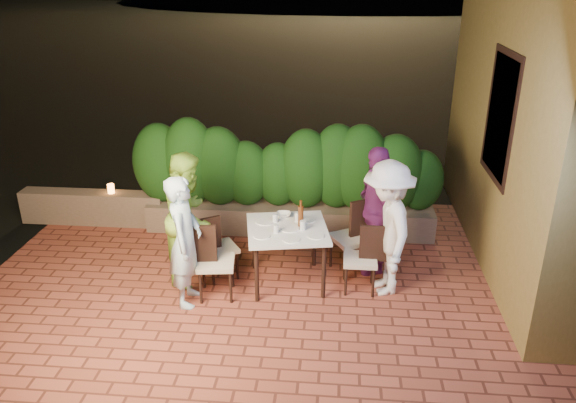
# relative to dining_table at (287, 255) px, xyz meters

# --- Properties ---
(ground) EXTENTS (400.00, 400.00, 0.00)m
(ground) POSITION_rel_dining_table_xyz_m (-0.31, -0.82, -0.40)
(ground) COLOR black
(ground) RESTS_ON ground
(terrace_floor) EXTENTS (7.00, 6.00, 0.15)m
(terrace_floor) POSITION_rel_dining_table_xyz_m (-0.31, -0.32, -0.45)
(terrace_floor) COLOR brown
(terrace_floor) RESTS_ON ground
(building_wall) EXTENTS (1.60, 5.00, 5.00)m
(building_wall) POSITION_rel_dining_table_xyz_m (3.29, 1.18, 2.12)
(building_wall) COLOR olive
(building_wall) RESTS_ON ground
(window_pane) EXTENTS (0.08, 1.00, 1.40)m
(window_pane) POSITION_rel_dining_table_xyz_m (2.51, 0.68, 1.62)
(window_pane) COLOR black
(window_pane) RESTS_ON building_wall
(window_frame) EXTENTS (0.06, 1.15, 1.55)m
(window_frame) POSITION_rel_dining_table_xyz_m (2.50, 0.68, 1.62)
(window_frame) COLOR black
(window_frame) RESTS_ON building_wall
(planter) EXTENTS (4.20, 0.55, 0.40)m
(planter) POSITION_rel_dining_table_xyz_m (-0.11, 1.48, -0.17)
(planter) COLOR brown
(planter) RESTS_ON ground
(hedge) EXTENTS (4.00, 0.70, 1.10)m
(hedge) POSITION_rel_dining_table_xyz_m (-0.11, 1.48, 0.57)
(hedge) COLOR #143B10
(hedge) RESTS_ON planter
(parapet) EXTENTS (2.20, 0.30, 0.50)m
(parapet) POSITION_rel_dining_table_xyz_m (-3.11, 1.48, -0.12)
(parapet) COLOR brown
(parapet) RESTS_ON ground
(hill) EXTENTS (52.00, 40.00, 22.00)m
(hill) POSITION_rel_dining_table_xyz_m (1.69, 59.18, -4.38)
(hill) COLOR black
(hill) RESTS_ON ground
(dining_table) EXTENTS (1.11, 1.11, 0.75)m
(dining_table) POSITION_rel_dining_table_xyz_m (0.00, 0.00, 0.00)
(dining_table) COLOR white
(dining_table) RESTS_ON ground
(plate_nw) EXTENTS (0.21, 0.21, 0.01)m
(plate_nw) POSITION_rel_dining_table_xyz_m (-0.28, -0.25, 0.38)
(plate_nw) COLOR white
(plate_nw) RESTS_ON dining_table
(plate_sw) EXTENTS (0.22, 0.22, 0.01)m
(plate_sw) POSITION_rel_dining_table_xyz_m (-0.29, 0.13, 0.38)
(plate_sw) COLOR white
(plate_sw) RESTS_ON dining_table
(plate_ne) EXTENTS (0.20, 0.20, 0.01)m
(plate_ne) POSITION_rel_dining_table_xyz_m (0.35, -0.20, 0.38)
(plate_ne) COLOR white
(plate_ne) RESTS_ON dining_table
(plate_se) EXTENTS (0.20, 0.20, 0.01)m
(plate_se) POSITION_rel_dining_table_xyz_m (0.23, 0.24, 0.38)
(plate_se) COLOR white
(plate_se) RESTS_ON dining_table
(plate_centre) EXTENTS (0.24, 0.24, 0.01)m
(plate_centre) POSITION_rel_dining_table_xyz_m (0.03, -0.03, 0.38)
(plate_centre) COLOR white
(plate_centre) RESTS_ON dining_table
(plate_front) EXTENTS (0.20, 0.20, 0.01)m
(plate_front) POSITION_rel_dining_table_xyz_m (0.08, -0.32, 0.38)
(plate_front) COLOR white
(plate_front) RESTS_ON dining_table
(glass_nw) EXTENTS (0.06, 0.06, 0.10)m
(glass_nw) POSITION_rel_dining_table_xyz_m (-0.12, -0.15, 0.43)
(glass_nw) COLOR silver
(glass_nw) RESTS_ON dining_table
(glass_sw) EXTENTS (0.06, 0.06, 0.11)m
(glass_sw) POSITION_rel_dining_table_xyz_m (-0.16, 0.15, 0.43)
(glass_sw) COLOR silver
(glass_sw) RESTS_ON dining_table
(glass_ne) EXTENTS (0.07, 0.07, 0.12)m
(glass_ne) POSITION_rel_dining_table_xyz_m (0.19, -0.05, 0.43)
(glass_ne) COLOR silver
(glass_ne) RESTS_ON dining_table
(glass_se) EXTENTS (0.07, 0.07, 0.12)m
(glass_se) POSITION_rel_dining_table_xyz_m (0.11, 0.20, 0.43)
(glass_se) COLOR silver
(glass_se) RESTS_ON dining_table
(beer_bottle) EXTENTS (0.07, 0.07, 0.34)m
(beer_bottle) POSITION_rel_dining_table_xyz_m (0.16, 0.06, 0.54)
(beer_bottle) COLOR #54280E
(beer_bottle) RESTS_ON dining_table
(bowl) EXTENTS (0.19, 0.19, 0.04)m
(bowl) POSITION_rel_dining_table_xyz_m (-0.08, 0.33, 0.40)
(bowl) COLOR white
(bowl) RESTS_ON dining_table
(chair_left_front) EXTENTS (0.48, 0.48, 0.92)m
(chair_left_front) POSITION_rel_dining_table_xyz_m (-0.81, -0.38, 0.09)
(chair_left_front) COLOR black
(chair_left_front) RESTS_ON ground
(chair_left_back) EXTENTS (0.54, 0.54, 0.84)m
(chair_left_back) POSITION_rel_dining_table_xyz_m (-0.85, 0.06, 0.05)
(chair_left_back) COLOR black
(chair_left_back) RESTS_ON ground
(chair_right_front) EXTENTS (0.40, 0.40, 0.85)m
(chair_right_front) POSITION_rel_dining_table_xyz_m (0.89, -0.08, 0.05)
(chair_right_front) COLOR black
(chair_right_front) RESTS_ON ground
(chair_right_back) EXTENTS (0.60, 0.60, 0.95)m
(chair_right_back) POSITION_rel_dining_table_xyz_m (0.78, 0.38, 0.10)
(chair_right_back) COLOR black
(chair_right_back) RESTS_ON ground
(diner_blue) EXTENTS (0.39, 0.58, 1.56)m
(diner_blue) POSITION_rel_dining_table_xyz_m (-1.11, -0.53, 0.41)
(diner_blue) COLOR #C0E3F7
(diner_blue) RESTS_ON ground
(diner_green) EXTENTS (0.65, 0.82, 1.65)m
(diner_green) POSITION_rel_dining_table_xyz_m (-1.20, 0.04, 0.45)
(diner_green) COLOR #99D041
(diner_green) RESTS_ON ground
(diner_white) EXTENTS (0.79, 1.16, 1.65)m
(diner_white) POSITION_rel_dining_table_xyz_m (1.17, -0.07, 0.45)
(diner_white) COLOR white
(diner_white) RESTS_ON ground
(diner_purple) EXTENTS (0.67, 1.05, 1.66)m
(diner_purple) POSITION_rel_dining_table_xyz_m (1.07, 0.45, 0.46)
(diner_purple) COLOR #752770
(diner_purple) RESTS_ON ground
(parapet_lamp) EXTENTS (0.10, 0.10, 0.14)m
(parapet_lamp) POSITION_rel_dining_table_xyz_m (-2.80, 1.48, 0.20)
(parapet_lamp) COLOR orange
(parapet_lamp) RESTS_ON parapet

